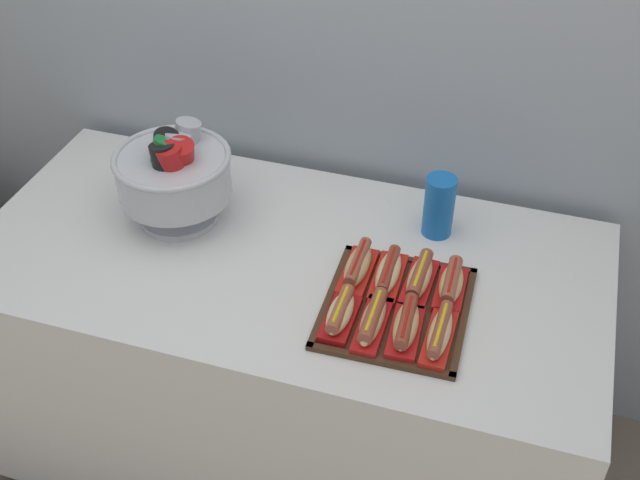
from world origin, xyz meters
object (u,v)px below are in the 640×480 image
(hot_dog_0, at_px, (340,314))
(punch_bowl, at_px, (174,173))
(hot_dog_2, at_px, (406,326))
(cup_stack, at_px, (439,206))
(hot_dog_7, at_px, (451,284))
(hot_dog_6, at_px, (419,278))
(serving_tray, at_px, (396,308))
(hot_dog_1, at_px, (373,320))
(hot_dog_4, at_px, (358,267))
(buffet_table, at_px, (289,356))
(hot_dog_5, at_px, (388,274))
(hot_dog_3, at_px, (439,334))

(hot_dog_0, relative_size, punch_bowl, 0.51)
(hot_dog_2, bearing_deg, cup_stack, 91.02)
(hot_dog_0, xyz_separation_m, hot_dog_2, (0.15, 0.00, 0.00))
(hot_dog_7, bearing_deg, hot_dog_6, -178.36)
(serving_tray, distance_m, hot_dog_7, 0.14)
(hot_dog_1, distance_m, hot_dog_4, 0.18)
(buffet_table, xyz_separation_m, hot_dog_5, (0.27, -0.02, 0.40))
(hot_dog_1, relative_size, cup_stack, 1.10)
(hot_dog_0, bearing_deg, serving_tray, 37.89)
(hot_dog_3, relative_size, hot_dog_5, 1.01)
(hot_dog_4, distance_m, hot_dog_6, 0.15)
(hot_dog_3, bearing_deg, hot_dog_4, 145.38)
(hot_dog_2, xyz_separation_m, hot_dog_5, (-0.08, 0.16, -0.00))
(hot_dog_0, distance_m, hot_dog_6, 0.22)
(serving_tray, distance_m, hot_dog_2, 0.10)
(hot_dog_6, xyz_separation_m, cup_stack, (-0.00, 0.23, 0.05))
(hot_dog_5, bearing_deg, buffet_table, 175.55)
(hot_dog_5, bearing_deg, hot_dog_6, 1.64)
(hot_dog_2, bearing_deg, buffet_table, 152.25)
(hot_dog_2, distance_m, hot_dog_3, 0.08)
(hot_dog_7, distance_m, punch_bowl, 0.75)
(hot_dog_0, relative_size, hot_dog_1, 0.84)
(hot_dog_4, bearing_deg, punch_bowl, 170.07)
(hot_dog_4, height_order, hot_dog_7, hot_dog_4)
(hot_dog_5, bearing_deg, hot_dog_4, -178.36)
(hot_dog_5, bearing_deg, hot_dog_1, -88.36)
(hot_dog_7, xyz_separation_m, cup_stack, (-0.08, 0.23, 0.05))
(hot_dog_6, relative_size, hot_dog_7, 1.13)
(buffet_table, xyz_separation_m, hot_dog_6, (0.34, -0.02, 0.40))
(serving_tray, xyz_separation_m, hot_dog_6, (0.04, 0.08, 0.03))
(hot_dog_1, relative_size, hot_dog_3, 1.02)
(hot_dog_5, bearing_deg, hot_dog_3, -46.09)
(serving_tray, bearing_deg, hot_dog_1, -112.81)
(hot_dog_7, bearing_deg, hot_dog_4, -178.36)
(serving_tray, relative_size, hot_dog_1, 2.01)
(hot_dog_2, xyz_separation_m, hot_dog_4, (-0.15, 0.16, -0.00))
(hot_dog_2, bearing_deg, hot_dog_0, -178.36)
(hot_dog_3, xyz_separation_m, punch_bowl, (-0.74, 0.25, 0.11))
(hot_dog_4, bearing_deg, hot_dog_5, 1.64)
(hot_dog_2, bearing_deg, serving_tray, 116.08)
(hot_dog_3, height_order, cup_stack, cup_stack)
(buffet_table, height_order, hot_dog_6, hot_dog_6)
(hot_dog_5, bearing_deg, serving_tray, -63.92)
(serving_tray, distance_m, hot_dog_5, 0.09)
(buffet_table, relative_size, punch_bowl, 5.30)
(hot_dog_2, relative_size, cup_stack, 1.03)
(buffet_table, height_order, hot_dog_4, hot_dog_4)
(serving_tray, relative_size, hot_dog_5, 2.07)
(hot_dog_0, distance_m, hot_dog_7, 0.28)
(hot_dog_3, relative_size, punch_bowl, 0.60)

